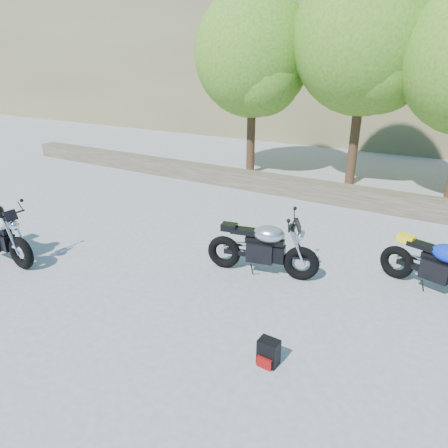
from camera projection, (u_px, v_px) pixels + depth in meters
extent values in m
plane|color=gray|center=(184.00, 280.00, 6.87)|extent=(90.00, 90.00, 0.00)
cube|color=#483C30|center=(301.00, 188.00, 11.15)|extent=(22.00, 0.55, 0.50)
cylinder|color=#382314|center=(251.00, 128.00, 13.24)|extent=(0.28, 0.28, 3.02)
sphere|color=#376E18|center=(253.00, 54.00, 12.40)|extent=(3.67, 3.67, 3.67)
sphere|color=#376E18|center=(262.00, 77.00, 12.16)|extent=(2.38, 2.38, 2.38)
cylinder|color=#382314|center=(355.00, 129.00, 11.91)|extent=(0.28, 0.28, 3.36)
sphere|color=#376E18|center=(367.00, 36.00, 10.97)|extent=(4.08, 4.08, 4.08)
sphere|color=#376E18|center=(380.00, 64.00, 10.76)|extent=(2.64, 2.64, 2.64)
torus|color=black|center=(301.00, 263.00, 6.80)|extent=(0.64, 0.28, 0.62)
torus|color=black|center=(224.00, 252.00, 7.22)|extent=(0.64, 0.28, 0.62)
cylinder|color=silver|center=(301.00, 263.00, 6.80)|extent=(0.22, 0.08, 0.21)
cylinder|color=silver|center=(224.00, 252.00, 7.22)|extent=(0.22, 0.08, 0.21)
cube|color=black|center=(261.00, 251.00, 6.97)|extent=(0.51, 0.38, 0.35)
cube|color=black|center=(265.00, 241.00, 6.87)|extent=(0.69, 0.29, 0.10)
ellipsoid|color=#B6B6BB|center=(269.00, 234.00, 6.80)|extent=(0.62, 0.48, 0.29)
cube|color=black|center=(245.00, 231.00, 6.93)|extent=(0.52, 0.31, 0.09)
cube|color=black|center=(229.00, 227.00, 7.00)|extent=(0.30, 0.25, 0.13)
cylinder|color=black|center=(292.00, 225.00, 6.60)|extent=(0.17, 0.63, 0.03)
sphere|color=silver|center=(301.00, 235.00, 6.62)|extent=(0.17, 0.17, 0.17)
torus|color=black|center=(21.00, 253.00, 7.17)|extent=(0.62, 0.17, 0.62)
cylinder|color=silver|center=(21.00, 253.00, 7.17)|extent=(0.21, 0.04, 0.21)
cylinder|color=black|center=(8.00, 215.00, 7.02)|extent=(0.05, 0.64, 0.03)
sphere|color=silver|center=(14.00, 226.00, 7.00)|extent=(0.17, 0.17, 0.17)
torus|color=black|center=(397.00, 262.00, 6.87)|extent=(0.60, 0.31, 0.59)
cylinder|color=silver|center=(397.00, 262.00, 6.87)|extent=(0.20, 0.09, 0.20)
cube|color=black|center=(436.00, 270.00, 6.39)|extent=(0.50, 0.39, 0.33)
cube|color=black|center=(443.00, 260.00, 6.27)|extent=(0.66, 0.33, 0.09)
cube|color=black|center=(423.00, 246.00, 6.46)|extent=(0.50, 0.33, 0.08)
cube|color=yellow|center=(406.00, 238.00, 6.63)|extent=(0.30, 0.25, 0.12)
cube|color=black|center=(269.00, 352.00, 4.90)|extent=(0.26, 0.19, 0.34)
cube|color=maroon|center=(264.00, 363.00, 4.85)|extent=(0.20, 0.04, 0.14)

